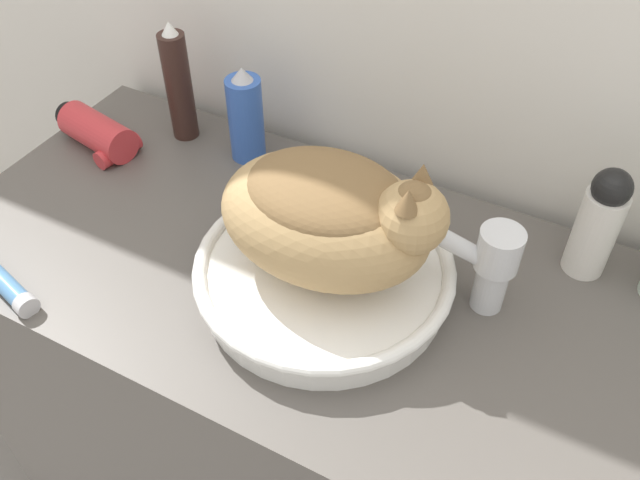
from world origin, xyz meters
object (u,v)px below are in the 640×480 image
(faucet, at_px, (488,261))
(spray_bottle_trigger, at_px, (246,117))
(lotion_bottle_white, at_px, (598,223))
(cat, at_px, (330,213))
(hair_dryer, at_px, (99,133))
(hairspray_can_black, at_px, (179,85))

(faucet, bearing_deg, spray_bottle_trigger, -37.31)
(spray_bottle_trigger, bearing_deg, lotion_bottle_white, 0.00)
(cat, height_order, spray_bottle_trigger, cat)
(faucet, relative_size, lotion_bottle_white, 0.88)
(cat, distance_m, faucet, 0.21)
(spray_bottle_trigger, height_order, hair_dryer, spray_bottle_trigger)
(cat, xyz_separation_m, lotion_bottle_white, (0.30, 0.21, -0.06))
(faucet, height_order, hair_dryer, faucet)
(hairspray_can_black, bearing_deg, cat, -27.91)
(lotion_bottle_white, bearing_deg, hair_dryer, -172.81)
(faucet, distance_m, lotion_bottle_white, 0.18)
(hairspray_can_black, bearing_deg, lotion_bottle_white, 0.00)
(lotion_bottle_white, bearing_deg, hairspray_can_black, -180.00)
(cat, bearing_deg, hairspray_can_black, 149.11)
(lotion_bottle_white, height_order, hairspray_can_black, hairspray_can_black)
(faucet, relative_size, hair_dryer, 0.91)
(cat, xyz_separation_m, hair_dryer, (-0.50, 0.11, -0.11))
(lotion_bottle_white, height_order, hair_dryer, lotion_bottle_white)
(spray_bottle_trigger, distance_m, hair_dryer, 0.26)
(hairspray_can_black, bearing_deg, faucet, -13.07)
(hairspray_can_black, xyz_separation_m, hair_dryer, (-0.11, -0.10, -0.07))
(cat, height_order, hair_dryer, cat)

